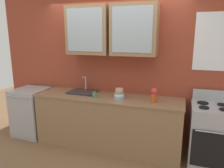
% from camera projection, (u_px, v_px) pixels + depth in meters
% --- Properties ---
extents(ground_plane, '(10.00, 10.00, 0.00)m').
position_uv_depth(ground_plane, '(108.00, 146.00, 3.84)').
color(ground_plane, brown).
extents(back_wall_unit, '(4.61, 0.45, 2.68)m').
position_uv_depth(back_wall_unit, '(114.00, 60.00, 3.80)').
color(back_wall_unit, '#993D28').
rests_on(back_wall_unit, ground_plane).
extents(counter, '(2.51, 0.67, 0.92)m').
position_uv_depth(counter, '(108.00, 122.00, 3.74)').
color(counter, '#93704C').
rests_on(counter, ground_plane).
extents(stove_range, '(0.59, 0.65, 1.10)m').
position_uv_depth(stove_range, '(210.00, 135.00, 3.22)').
color(stove_range, '#ADAFB5').
rests_on(stove_range, ground_plane).
extents(sink_faucet, '(0.49, 0.35, 0.28)m').
position_uv_depth(sink_faucet, '(83.00, 92.00, 3.87)').
color(sink_faucet, '#2D2D30').
rests_on(sink_faucet, counter).
extents(bowl_stack, '(0.17, 0.17, 0.17)m').
position_uv_depth(bowl_stack, '(119.00, 94.00, 3.52)').
color(bowl_stack, '#8CB7E0').
rests_on(bowl_stack, counter).
extents(vase, '(0.10, 0.10, 0.23)m').
position_uv_depth(vase, '(154.00, 95.00, 3.29)').
color(vase, '#BF4C19').
rests_on(vase, counter).
extents(cup_near_sink, '(0.11, 0.07, 0.10)m').
position_uv_depth(cup_near_sink, '(94.00, 95.00, 3.56)').
color(cup_near_sink, '#4C7F59').
rests_on(cup_near_sink, counter).
extents(dishwasher, '(0.60, 0.66, 0.92)m').
position_uv_depth(dishwasher, '(32.00, 112.00, 4.23)').
color(dishwasher, '#ADAFB5').
rests_on(dishwasher, ground_plane).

